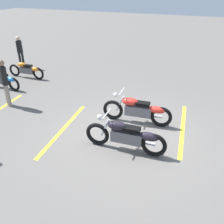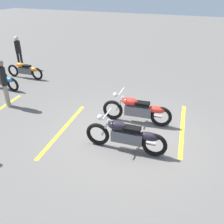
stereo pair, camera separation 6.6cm
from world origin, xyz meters
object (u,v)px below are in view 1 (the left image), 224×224
Objects in this scene: motorcycle_bright_foreground at (138,110)px; motorcycle_row_left at (2,80)px; bystander_secondary at (20,50)px; motorcycle_dark_foreground at (127,136)px; bystander_near_row at (5,81)px; motorcycle_row_far_left at (27,70)px.

motorcycle_bright_foreground is 1.15× the size of motorcycle_row_left.
motorcycle_bright_foreground reaches higher than motorcycle_row_left.
bystander_secondary reaches higher than motorcycle_row_left.
motorcycle_dark_foreground is at bearing 91.08° from motorcycle_bright_foreground.
bystander_near_row is 1.05× the size of bystander_secondary.
motorcycle_bright_foreground is 7.98m from bystander_secondary.
motorcycle_row_far_left is (6.01, -2.09, -0.07)m from motorcycle_bright_foreground.
bystander_secondary is (7.27, -3.25, 0.45)m from motorcycle_bright_foreground.
motorcycle_row_left is at bearing 6.84° from bystander_secondary.
bystander_secondary is (7.42, -4.78, 0.45)m from motorcycle_dark_foreground.
bystander_near_row is at bearing -13.75° from motorcycle_dark_foreground.
motorcycle_row_far_left is at bearing 30.41° from bystander_secondary.
motorcycle_row_left is at bearing -21.71° from motorcycle_dark_foreground.
motorcycle_bright_foreground is 4.78m from bystander_near_row.
bystander_secondary reaches higher than motorcycle_bright_foreground.
motorcycle_row_left is at bearing -10.35° from motorcycle_bright_foreground.
motorcycle_dark_foreground is 7.14m from motorcycle_row_far_left.
bystander_near_row is at bearing 16.66° from bystander_secondary.
motorcycle_bright_foreground is 1.37× the size of bystander_secondary.
motorcycle_row_far_left is (6.15, -3.62, -0.07)m from motorcycle_dark_foreground.
motorcycle_dark_foreground is (-0.14, 1.53, 0.00)m from motorcycle_bright_foreground.
motorcycle_row_left is (6.12, -0.65, -0.06)m from motorcycle_bright_foreground.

